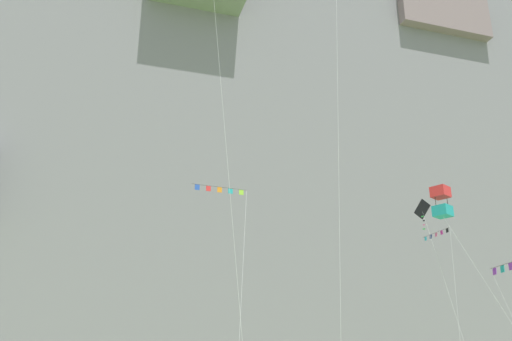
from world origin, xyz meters
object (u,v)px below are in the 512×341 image
kite_banner_mid_center (440,250)px  kite_diamond_high_left (425,219)px  kite_box_low_center (442,202)px  kite_banner_mid_left (223,214)px

kite_banner_mid_center → kite_diamond_high_left: (-5.37, -6.09, 0.79)m
kite_box_low_center → kite_banner_mid_center: bearing=56.7°
kite_banner_mid_center → kite_box_low_center: size_ratio=0.96×
kite_diamond_high_left → kite_banner_mid_left: bearing=-171.8°
kite_banner_mid_center → kite_diamond_high_left: bearing=-131.4°
kite_banner_mid_center → kite_banner_mid_left: (-20.94, -8.32, -0.75)m
kite_banner_mid_center → kite_banner_mid_left: 22.55m
kite_banner_mid_center → kite_diamond_high_left: 8.16m
kite_banner_mid_center → kite_box_low_center: (-5.57, -8.47, 1.33)m
kite_box_low_center → kite_banner_mid_left: bearing=179.5°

